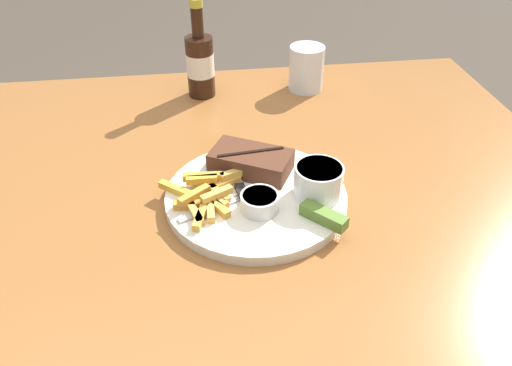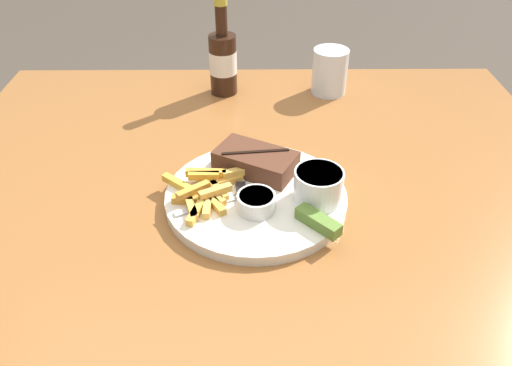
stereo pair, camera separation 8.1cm
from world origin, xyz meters
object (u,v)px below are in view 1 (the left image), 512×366
pickle_spear (324,216)px  drinking_glass (306,68)px  steak_portion (252,161)px  dipping_sauce_cup (261,201)px  beer_bottle (200,63)px  dinner_plate (256,197)px  fork_utensil (214,208)px  knife_utensil (237,182)px  coleslaw_cup (319,180)px

pickle_spear → drinking_glass: 0.50m
steak_portion → dipping_sauce_cup: steak_portion is taller
pickle_spear → beer_bottle: beer_bottle is taller
beer_bottle → dinner_plate: bearing=-80.2°
dinner_plate → fork_utensil: size_ratio=2.36×
fork_utensil → knife_utensil: 0.08m
knife_utensil → beer_bottle: bearing=-1.3°
beer_bottle → knife_utensil: bearing=-83.6°
beer_bottle → drinking_glass: bearing=-0.6°
coleslaw_cup → dipping_sauce_cup: size_ratio=1.29×
coleslaw_cup → pickle_spear: size_ratio=1.13×
dipping_sauce_cup → beer_bottle: 0.46m
coleslaw_cup → knife_utensil: size_ratio=0.48×
dipping_sauce_cup → drinking_glass: drinking_glass is taller
knife_utensil → beer_bottle: size_ratio=0.77×
steak_portion → pickle_spear: size_ratio=2.21×
dipping_sauce_cup → pickle_spear: dipping_sauce_cup is taller
dipping_sauce_cup → drinking_glass: bearing=69.4°
steak_portion → knife_utensil: 0.05m
dinner_plate → drinking_glass: size_ratio=2.94×
coleslaw_cup → drinking_glass: bearing=80.4°
coleslaw_cup → steak_portion: bearing=138.8°
steak_portion → pickle_spear: bearing=-58.8°
fork_utensil → drinking_glass: 0.50m
drinking_glass → steak_portion: bearing=-116.5°
dinner_plate → drinking_glass: (0.17, 0.40, 0.04)m
fork_utensil → knife_utensil: knife_utensil is taller
dipping_sauce_cup → drinking_glass: (0.17, 0.45, 0.02)m
beer_bottle → dipping_sauce_cup: bearing=-80.8°
coleslaw_cup → fork_utensil: (-0.17, -0.01, -0.03)m
dipping_sauce_cup → fork_utensil: size_ratio=0.48×
dipping_sauce_cup → pickle_spear: size_ratio=0.87×
pickle_spear → fork_utensil: (-0.17, 0.05, -0.01)m
dinner_plate → pickle_spear: size_ratio=4.27×
dinner_plate → knife_utensil: (-0.03, 0.03, 0.01)m
steak_portion → beer_bottle: beer_bottle is taller
coleslaw_cup → knife_utensil: bearing=158.7°
dipping_sauce_cup → knife_utensil: 0.08m
fork_utensil → drinking_glass: (0.24, 0.44, 0.03)m
steak_portion → knife_utensil: bearing=-130.0°
drinking_glass → dinner_plate: bearing=-112.9°
dinner_plate → fork_utensil: 0.08m
coleslaw_cup → drinking_glass: size_ratio=0.78×
dinner_plate → pickle_spear: (0.09, -0.08, 0.02)m
dinner_plate → coleslaw_cup: coleslaw_cup is taller
dipping_sauce_cup → knife_utensil: size_ratio=0.37×
knife_utensil → beer_bottle: (-0.04, 0.38, 0.06)m
beer_bottle → drinking_glass: 0.24m
dinner_plate → drinking_glass: 0.44m
pickle_spear → dinner_plate: bearing=137.9°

